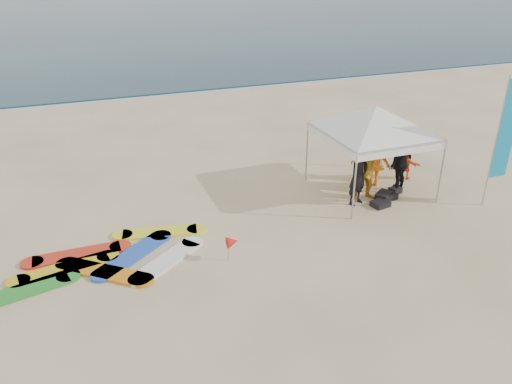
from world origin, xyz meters
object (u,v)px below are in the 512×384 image
Objects in this scene: person_black_b at (401,162)px; person_seated at (406,164)px; person_orange_b at (364,155)px; person_orange_a at (375,161)px; marker_pennant at (233,242)px; canopy_tent at (377,106)px; person_yellow at (369,171)px; surfboard_spread at (108,260)px; feather_flag at (506,131)px; person_black_a at (358,175)px.

person_seated is at bearing -162.44° from person_black_b.
person_orange_b is at bearing 38.38° from person_seated.
marker_pennant is at bearing 45.32° from person_orange_a.
person_black_b is 0.47× the size of canopy_tent.
person_black_b reaches higher than marker_pennant.
person_yellow is 7.81m from surfboard_spread.
person_black_b is at bearing 123.91° from person_orange_b.
person_black_b is at bearing 139.55° from feather_flag.
person_orange_a is 0.98× the size of person_orange_b.
person_black_a is 2.89× the size of marker_pennant.
person_black_b is at bearing 147.51° from person_orange_a.
person_orange_a is (1.19, 0.96, -0.11)m from person_black_a.
person_black_a is 0.36× the size of surfboard_spread.
person_orange_b reaches higher than marker_pennant.
person_orange_a reaches higher than person_seated.
person_black_b reaches higher than person_black_a.
person_orange_b is 2.08m from canopy_tent.
person_black_a is 1.01× the size of person_yellow.
person_yellow reaches higher than marker_pennant.
surfboard_spread is (-7.73, -0.72, -0.88)m from person_yellow.
feather_flag is at bearing 172.67° from person_seated.
person_orange_a is 0.39× the size of canopy_tent.
person_seated is (2.50, 1.04, -0.44)m from person_black_a.
person_seated is (1.30, 0.09, -0.33)m from person_orange_a.
feather_flag reaches higher than canopy_tent.
person_yellow is 1.09× the size of person_orange_b.
surfboard_spread is (-8.42, -2.07, -0.80)m from person_orange_b.
person_orange_a is 0.42× the size of feather_flag.
person_orange_a is 0.85× the size of person_black_b.
canopy_tent is (-0.36, -0.30, 1.90)m from person_orange_a.
person_orange_a is at bearing 60.15° from person_seated.
person_orange_a is 0.53m from person_orange_b.
marker_pennant is at bearing -156.90° from canopy_tent.
person_black_a is at bearing 158.77° from feather_flag.
person_seated reaches higher than marker_pennant.
canopy_tent is 6.11m from marker_pennant.
person_yellow reaches higher than person_seated.
person_black_a is 1.87m from person_orange_b.
surfboard_spread is (-8.11, -1.24, -2.68)m from canopy_tent.
canopy_tent reaches higher than person_black_b.
canopy_tent is 0.81× the size of surfboard_spread.
person_seated is at bearing 37.48° from person_yellow.
canopy_tent is 8.63m from surfboard_spread.
person_seated is 1.52× the size of marker_pennant.
person_orange_b is 0.40× the size of canopy_tent.
canopy_tent reaches higher than person_black_a.
feather_flag reaches higher than person_orange_b.
person_yellow is at bearing -125.70° from canopy_tent.
person_black_a is 1.90× the size of person_seated.
person_seated is at bearing 13.19° from canopy_tent.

